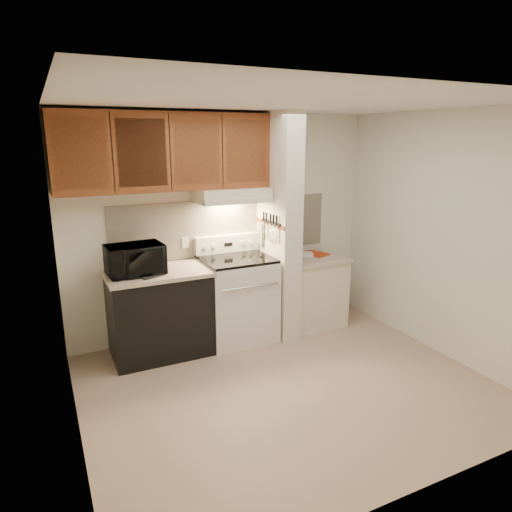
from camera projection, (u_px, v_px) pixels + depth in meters
floor at (288, 385)px, 4.22m from camera, size 3.60×3.60×0.00m
ceiling at (293, 101)px, 3.59m from camera, size 3.60×3.60×0.00m
wall_back at (225, 225)px, 5.21m from camera, size 3.60×2.50×0.02m
wall_left at (64, 283)px, 3.15m from camera, size 0.02×3.00×2.50m
wall_right at (443, 236)px, 4.66m from camera, size 0.02×3.00×2.50m
backsplash at (225, 227)px, 5.21m from camera, size 2.60×0.02×0.63m
range_body at (237, 300)px, 5.11m from camera, size 0.76×0.65×0.92m
oven_window at (249, 306)px, 4.83m from camera, size 0.50×0.01×0.30m
oven_handle at (251, 287)px, 4.74m from camera, size 0.65×0.02×0.02m
cooktop at (237, 259)px, 4.99m from camera, size 0.74×0.64×0.03m
range_backguard at (227, 244)px, 5.21m from camera, size 0.76×0.08×0.20m
range_display at (228, 244)px, 5.18m from camera, size 0.10×0.01×0.04m
range_knob_left_outer at (205, 247)px, 5.06m from camera, size 0.05×0.02×0.05m
range_knob_left_inner at (214, 246)px, 5.10m from camera, size 0.05×0.02×0.05m
range_knob_right_inner at (243, 243)px, 5.25m from camera, size 0.05×0.02×0.05m
range_knob_right_outer at (251, 242)px, 5.29m from camera, size 0.05×0.02×0.05m
dishwasher_front at (160, 314)px, 4.76m from camera, size 1.00×0.63×0.87m
left_countertop at (157, 273)px, 4.64m from camera, size 1.04×0.67×0.04m
spoon_rest at (152, 277)px, 4.42m from camera, size 0.21×0.14×0.01m
teal_jar at (142, 270)px, 4.47m from camera, size 0.11×0.11×0.11m
outlet at (185, 243)px, 5.03m from camera, size 0.08×0.01×0.12m
microwave at (135, 260)px, 4.49m from camera, size 0.57×0.41×0.30m
partition_pillar at (278, 227)px, 5.12m from camera, size 0.22×0.70×2.50m
pillar_trim at (269, 223)px, 5.06m from camera, size 0.01×0.70×0.04m
knife_strip at (271, 222)px, 5.01m from camera, size 0.02×0.42×0.04m
knife_blade_a at (277, 234)px, 4.90m from camera, size 0.01×0.03×0.16m
knife_handle_a at (277, 220)px, 4.86m from camera, size 0.02×0.02×0.10m
knife_blade_b at (273, 234)px, 4.96m from camera, size 0.01×0.04×0.18m
knife_handle_b at (273, 219)px, 4.92m from camera, size 0.02×0.02×0.10m
knife_blade_c at (270, 233)px, 5.03m from camera, size 0.01×0.04×0.20m
knife_handle_c at (271, 218)px, 4.98m from camera, size 0.02×0.02×0.10m
knife_blade_d at (266, 230)px, 5.11m from camera, size 0.01×0.04×0.16m
knife_handle_d at (266, 217)px, 5.07m from camera, size 0.02×0.02×0.10m
knife_blade_e at (263, 230)px, 5.18m from camera, size 0.01×0.04×0.18m
knife_handle_e at (264, 216)px, 5.13m from camera, size 0.02×0.02×0.10m
oven_mitt at (261, 234)px, 5.24m from camera, size 0.03×0.10×0.23m
right_cab_base at (311, 292)px, 5.53m from camera, size 0.70×0.60×0.81m
right_countertop at (312, 259)px, 5.42m from camera, size 0.74×0.64×0.04m
red_folder at (315, 254)px, 5.55m from camera, size 0.32×0.37×0.01m
white_box at (305, 254)px, 5.45m from camera, size 0.19×0.15×0.04m
range_hood at (232, 195)px, 4.93m from camera, size 0.78×0.44×0.15m
hood_lip at (240, 201)px, 4.76m from camera, size 0.78×0.04×0.06m
upper_cabinets at (166, 152)px, 4.56m from camera, size 2.18×0.33×0.77m
cab_door_a at (81, 154)px, 4.08m from camera, size 0.46×0.01×0.63m
cab_gap_a at (112, 153)px, 4.19m from camera, size 0.01×0.01×0.73m
cab_door_b at (142, 153)px, 4.31m from camera, size 0.46×0.01×0.63m
cab_gap_b at (170, 152)px, 4.42m from camera, size 0.01×0.01×0.73m
cab_door_c at (197, 152)px, 4.54m from camera, size 0.46×0.01×0.63m
cab_gap_c at (222, 152)px, 4.65m from camera, size 0.01×0.01×0.73m
cab_door_d at (247, 151)px, 4.77m from camera, size 0.46×0.01×0.63m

